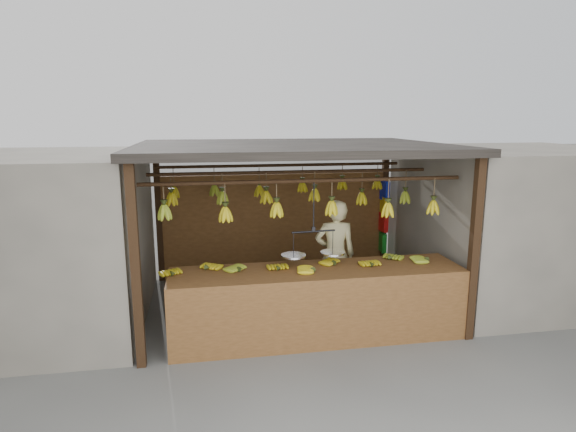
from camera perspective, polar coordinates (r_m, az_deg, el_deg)
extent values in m
plane|color=#5B5B57|center=(7.35, 0.42, -10.45)|extent=(80.00, 80.00, 0.00)
cube|color=black|center=(5.49, -17.61, -5.97)|extent=(0.10, 0.10, 2.30)
cube|color=black|center=(6.34, 21.19, -3.90)|extent=(0.10, 0.10, 2.30)
cube|color=black|center=(8.39, -15.06, 0.13)|extent=(0.10, 0.10, 2.30)
cube|color=black|center=(8.97, 11.31, 1.02)|extent=(0.10, 0.10, 2.30)
cube|color=black|center=(6.83, 0.45, 8.16)|extent=(4.30, 3.30, 0.10)
cylinder|color=black|center=(5.88, 2.23, 4.19)|extent=(4.00, 0.05, 0.05)
cylinder|color=black|center=(6.86, 0.44, 5.24)|extent=(4.00, 0.05, 0.05)
cylinder|color=black|center=(7.84, -0.90, 6.03)|extent=(4.00, 0.05, 0.05)
cube|color=brown|center=(8.50, -1.42, -1.05)|extent=(4.00, 0.06, 1.80)
cube|color=slate|center=(7.28, -28.69, -2.62)|extent=(3.00, 3.00, 2.30)
cube|color=slate|center=(8.43, 25.27, -0.54)|extent=(3.00, 3.00, 2.30)
cube|color=brown|center=(6.07, 3.49, -6.65)|extent=(3.67, 0.82, 0.08)
cube|color=brown|center=(5.84, 4.40, -11.69)|extent=(3.67, 0.04, 0.90)
cube|color=black|center=(5.75, -13.16, -12.80)|extent=(0.07, 0.07, 0.82)
cube|color=black|center=(6.53, 19.42, -10.17)|extent=(0.07, 0.07, 0.82)
cube|color=black|center=(6.41, -12.85, -10.19)|extent=(0.07, 0.07, 0.82)
cube|color=black|center=(7.12, 16.59, -8.18)|extent=(0.07, 0.07, 0.82)
ellipsoid|color=gold|center=(5.92, -13.44, -6.72)|extent=(0.27, 0.29, 0.06)
ellipsoid|color=gold|center=(6.06, -9.49, -6.13)|extent=(0.28, 0.30, 0.06)
ellipsoid|color=#92A523|center=(5.96, -5.69, -6.32)|extent=(0.30, 0.30, 0.06)
ellipsoid|color=gold|center=(5.96, -1.07, -6.27)|extent=(0.19, 0.25, 0.06)
ellipsoid|color=gold|center=(5.93, 2.96, -6.38)|extent=(0.27, 0.22, 0.06)
ellipsoid|color=gold|center=(6.22, 5.60, -5.56)|extent=(0.30, 0.30, 0.06)
ellipsoid|color=gold|center=(6.19, 10.00, -5.76)|extent=(0.20, 0.26, 0.06)
ellipsoid|color=#92A523|center=(6.53, 12.09, -4.92)|extent=(0.29, 0.30, 0.06)
ellipsoid|color=#92A523|center=(6.59, 16.04, -4.98)|extent=(0.26, 0.21, 0.06)
ellipsoid|color=#92A523|center=(5.85, -14.43, 0.42)|extent=(0.16, 0.16, 0.28)
ellipsoid|color=gold|center=(5.80, -7.42, 0.19)|extent=(0.16, 0.16, 0.28)
ellipsoid|color=gold|center=(5.88, -1.36, 0.73)|extent=(0.16, 0.16, 0.28)
ellipsoid|color=gold|center=(6.03, 5.18, 0.93)|extent=(0.16, 0.16, 0.28)
ellipsoid|color=gold|center=(6.22, 11.73, 0.71)|extent=(0.16, 0.16, 0.28)
ellipsoid|color=gold|center=(6.48, 16.83, 0.98)|extent=(0.16, 0.16, 0.28)
ellipsoid|color=gold|center=(6.83, -13.63, 1.97)|extent=(0.16, 0.16, 0.28)
ellipsoid|color=#92A523|center=(6.77, -7.76, 2.13)|extent=(0.16, 0.16, 0.28)
ellipsoid|color=gold|center=(6.82, -2.58, 2.24)|extent=(0.16, 0.16, 0.28)
ellipsoid|color=gold|center=(6.95, 3.17, 2.50)|extent=(0.16, 0.16, 0.28)
ellipsoid|color=gold|center=(7.22, 8.72, 2.06)|extent=(0.16, 0.16, 0.28)
ellipsoid|color=#92A523|center=(7.37, 13.70, 2.16)|extent=(0.16, 0.16, 0.28)
ellipsoid|color=gold|center=(7.81, -13.35, 2.73)|extent=(0.16, 0.16, 0.28)
ellipsoid|color=#92A523|center=(7.81, -8.70, 3.02)|extent=(0.16, 0.16, 0.28)
ellipsoid|color=gold|center=(7.80, -3.42, 2.98)|extent=(0.16, 0.16, 0.28)
ellipsoid|color=gold|center=(7.93, 1.71, 3.50)|extent=(0.16, 0.16, 0.28)
ellipsoid|color=gold|center=(8.10, 6.43, 3.76)|extent=(0.16, 0.16, 0.28)
ellipsoid|color=gold|center=(8.30, 10.52, 3.76)|extent=(0.16, 0.16, 0.28)
cylinder|color=black|center=(5.95, 3.07, 1.16)|extent=(0.02, 0.02, 0.64)
cylinder|color=black|center=(6.02, 3.04, -1.84)|extent=(0.56, 0.07, 0.02)
cylinder|color=silver|center=(6.03, 0.66, -4.76)|extent=(0.30, 0.30, 0.02)
cylinder|color=silver|center=(6.18, 5.30, -4.40)|extent=(0.30, 0.30, 0.02)
imported|color=beige|center=(7.00, 5.59, -4.63)|extent=(0.62, 0.43, 1.62)
cube|color=#1426BF|center=(8.75, 11.39, 3.00)|extent=(0.08, 0.26, 0.34)
cube|color=yellow|center=(8.80, 11.31, 1.16)|extent=(0.08, 0.26, 0.34)
cube|color=red|center=(8.85, 11.24, -0.70)|extent=(0.08, 0.26, 0.34)
cube|color=#199926|center=(8.94, 11.14, -3.09)|extent=(0.08, 0.26, 0.34)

